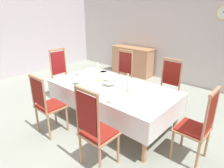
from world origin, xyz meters
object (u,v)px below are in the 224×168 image
Objects in this scene: chair_north_a at (122,74)px; spoon_primary at (100,71)px; chair_north_b at (167,87)px; candlestick_east at (128,85)px; candlestick_west at (98,74)px; bowl_near_right at (75,84)px; bowl_near_left at (103,72)px; chair_south_a at (47,104)px; mounted_clock at (224,12)px; bowl_far_left at (113,100)px; dining_table at (112,90)px; chair_head_west at (62,75)px; soup_tureen at (109,80)px; chair_head_east at (198,125)px; sideboard at (132,61)px; chair_south_b at (95,129)px; spoon_secondary at (72,83)px.

chair_north_a is 0.58m from spoon_primary.
candlestick_east is at bearing 76.23° from chair_north_b.
chair_north_b reaches higher than candlestick_west.
bowl_near_left is at bearing 98.45° from bowl_near_right.
chair_south_a is 3.17× the size of mounted_clock.
chair_north_b is at bearing 76.23° from candlestick_east.
chair_north_a is 6.37× the size of bowl_far_left.
chair_head_west is (-1.57, 0.00, -0.06)m from dining_table.
soup_tureen is 0.87m from spoon_primary.
bowl_far_left reaches higher than dining_table.
candlestick_east reaches higher than bowl_near_right.
chair_north_a is at bearing 57.40° from spoon_primary.
chair_head_east is (3.14, 0.00, -0.03)m from chair_head_west.
bowl_near_left is at bearing 110.65° from sideboard.
mounted_clock is at bearing 85.38° from chair_south_b.
candlestick_west is 2.11× the size of bowl_far_left.
chair_south_b is 3.78× the size of candlestick_east.
chair_head_west is 3.14m from chair_head_east.
spoon_primary is at bearing 108.20° from sideboard.
bowl_near_right reaches higher than dining_table.
bowl_far_left is at bearing -43.50° from soup_tureen.
chair_south_b is at bearing 65.12° from chair_head_west.
candlestick_west is 0.27× the size of sideboard.
chair_north_b is 1.49m from spoon_primary.
dining_table is at bearing 90.00° from chair_head_west.
chair_south_a reaches higher than sideboard.
chair_head_west reaches higher than bowl_near_right.
candlestick_east is (1.93, -0.00, 0.25)m from chair_head_west.
bowl_near_right is at bearing 67.61° from chair_head_west.
candlestick_east is (-0.25, 1.01, 0.26)m from chair_south_b.
chair_north_a is at bearing 91.83° from bowl_near_right.
chair_north_a is 1.45m from bowl_near_right.
mounted_clock is (0.32, 1.94, 1.40)m from chair_north_b.
chair_head_east reaches higher than spoon_secondary.
chair_south_a is at bearing 115.01° from chair_head_east.
sideboard is (-1.87, 2.70, -0.41)m from candlestick_east.
bowl_near_left is 0.48× the size of mounted_clock.
chair_north_a is 1.42m from spoon_secondary.
chair_south_a reaches higher than bowl_near_left.
chair_head_west is at bearing -153.02° from bowl_near_left.
spoon_secondary is at bearing 86.93° from chair_north_a.
dining_table is 12.68× the size of bowl_far_left.
candlestick_west is at bearing -180.00° from dining_table.
chair_north_a reaches higher than soup_tureen.
bowl_near_left is at bearing 155.76° from candlestick_east.
candlestick_west is (-1.93, -0.00, 0.32)m from chair_head_east.
candlestick_west reaches higher than dining_table.
chair_south_b reaches higher than chair_head_east.
chair_head_east is (2.15, 1.00, 0.02)m from chair_south_a.
bowl_near_right is 0.97× the size of spoon_primary.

